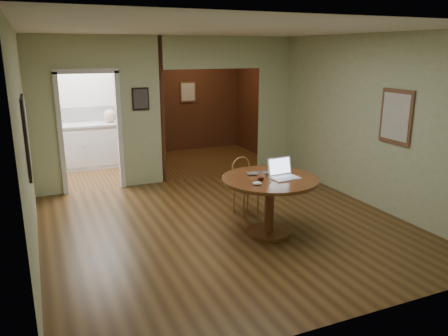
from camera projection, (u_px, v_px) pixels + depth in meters
name	position (u px, v px, depth m)	size (l,w,h in m)	color
floor	(227.00, 226.00, 6.25)	(5.00, 5.00, 0.00)	#422A13
room_shell	(141.00, 112.00, 8.48)	(5.20, 7.50, 5.00)	white
dining_table	(270.00, 193.00, 5.84)	(1.29, 1.29, 0.80)	brown
chair	(244.00, 182.00, 6.66)	(0.43, 0.43, 0.88)	olive
open_laptop	(283.00, 173.00, 5.80)	(0.37, 0.33, 0.25)	white
closed_laptop	(261.00, 174.00, 5.90)	(0.34, 0.22, 0.03)	silver
mouse	(257.00, 183.00, 5.46)	(0.12, 0.07, 0.05)	white
wine_glass	(261.00, 177.00, 5.66)	(0.10, 0.10, 0.11)	white
pen	(270.00, 183.00, 5.57)	(0.01, 0.01, 0.13)	#0C0F55
kitchen_cabinet	(90.00, 145.00, 9.32)	(2.06, 0.60, 0.94)	white
grocery_bag	(110.00, 116.00, 9.34)	(0.28, 0.24, 0.28)	#BDB08A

